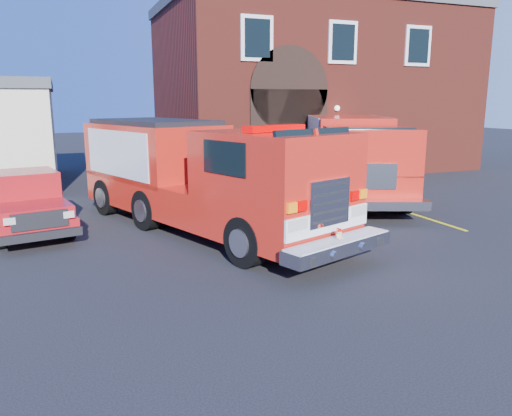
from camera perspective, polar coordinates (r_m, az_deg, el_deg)
name	(u,v)px	position (r m, az deg, el deg)	size (l,w,h in m)	color
ground	(238,251)	(11.93, -2.10, -4.98)	(100.00, 100.00, 0.00)	black
parking_stripe_near	(429,219)	(15.99, 19.21, -1.22)	(0.12, 3.00, 0.01)	yellow
parking_stripe_mid	(372,201)	(18.31, 13.16, 0.77)	(0.12, 3.00, 0.01)	yellow
parking_stripe_far	(331,188)	(20.81, 8.52, 2.30)	(0.12, 3.00, 0.01)	yellow
fire_station	(309,87)	(27.85, 6.08, 13.59)	(15.20, 10.20, 8.45)	maroon
fire_engine	(200,175)	(13.68, -6.44, 3.81)	(5.86, 10.03, 2.99)	black
pickup_truck	(23,202)	(15.14, -25.10, 0.63)	(2.83, 5.37, 1.67)	black
secondary_truck	(352,154)	(19.06, 10.90, 6.13)	(5.89, 9.36, 2.91)	black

